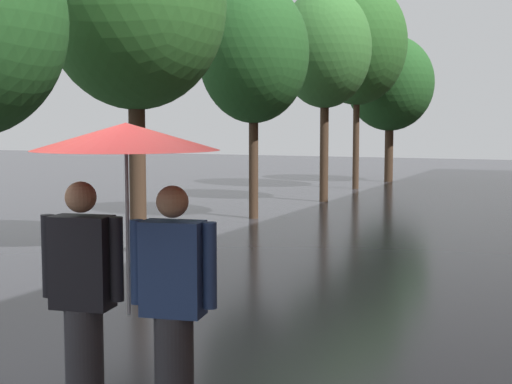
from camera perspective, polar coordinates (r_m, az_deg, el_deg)
street_tree_1 at (r=11.86m, az=-9.55°, el=14.37°), size 2.89×2.89×5.61m
street_tree_2 at (r=15.78m, az=-0.20°, el=10.91°), size 2.40×2.40×5.11m
street_tree_3 at (r=19.32m, az=5.48°, el=11.20°), size 2.43×2.43×5.61m
street_tree_4 at (r=23.37m, az=8.01°, el=11.56°), size 3.13×3.13×6.54m
street_tree_5 at (r=26.33m, az=10.56°, el=8.43°), size 3.10×3.10×5.20m
couple_under_umbrella at (r=4.81m, az=-10.19°, el=-2.22°), size 1.23×1.23×2.08m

